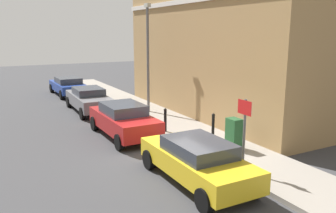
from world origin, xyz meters
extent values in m
plane|color=#38383A|center=(0.00, 0.00, 0.00)|extent=(80.00, 80.00, 0.00)
cube|color=gray|center=(1.94, 6.00, 0.07)|extent=(2.51, 30.00, 0.15)
cube|color=#9E7A4C|center=(6.51, 4.62, 4.75)|extent=(6.62, 13.24, 9.49)
cube|color=silver|center=(3.16, 4.62, 5.88)|extent=(0.12, 13.24, 0.24)
cube|color=gold|center=(-0.55, -2.26, 0.62)|extent=(1.71, 4.32, 0.60)
cube|color=#2D333D|center=(-0.55, -2.35, 1.12)|extent=(1.50, 2.10, 0.42)
cylinder|color=black|center=(-1.35, -0.65, 0.32)|extent=(0.22, 0.64, 0.64)
cylinder|color=black|center=(0.25, -0.65, 0.32)|extent=(0.22, 0.64, 0.64)
cylinder|color=black|center=(-1.36, -3.86, 0.32)|extent=(0.22, 0.64, 0.64)
cylinder|color=black|center=(0.24, -3.87, 0.32)|extent=(0.22, 0.64, 0.64)
cube|color=maroon|center=(-0.76, 3.12, 0.66)|extent=(1.76, 4.27, 0.69)
cube|color=#2D333D|center=(-0.76, 3.16, 1.22)|extent=(1.53, 2.00, 0.45)
cylinder|color=black|center=(-1.58, 4.69, 0.32)|extent=(0.22, 0.64, 0.64)
cylinder|color=black|center=(0.04, 4.71, 0.32)|extent=(0.22, 0.64, 0.64)
cylinder|color=black|center=(-1.56, 1.54, 0.32)|extent=(0.22, 0.64, 0.64)
cylinder|color=black|center=(0.07, 1.55, 0.32)|extent=(0.22, 0.64, 0.64)
cube|color=slate|center=(-0.72, 8.61, 0.65)|extent=(1.77, 4.54, 0.65)
cube|color=#2D333D|center=(-0.72, 8.61, 1.16)|extent=(1.51, 1.96, 0.41)
cylinder|color=black|center=(-1.46, 10.32, 0.32)|extent=(0.23, 0.64, 0.64)
cylinder|color=black|center=(0.11, 10.29, 0.32)|extent=(0.23, 0.64, 0.64)
cylinder|color=black|center=(-1.54, 6.93, 0.32)|extent=(0.23, 0.64, 0.64)
cylinder|color=black|center=(0.03, 6.89, 0.32)|extent=(0.23, 0.64, 0.64)
cube|color=navy|center=(-0.54, 14.60, 0.60)|extent=(1.81, 4.36, 0.56)
cube|color=#2D333D|center=(-0.54, 14.38, 1.07)|extent=(1.56, 2.06, 0.42)
cylinder|color=black|center=(-1.39, 16.20, 0.32)|extent=(0.23, 0.64, 0.64)
cylinder|color=black|center=(0.24, 16.23, 0.32)|extent=(0.23, 0.64, 0.64)
cylinder|color=black|center=(-1.33, 12.97, 0.32)|extent=(0.23, 0.64, 0.64)
cylinder|color=black|center=(0.30, 13.00, 0.32)|extent=(0.23, 0.64, 0.64)
cube|color=#1E4C28|center=(2.10, -0.70, 0.72)|extent=(0.40, 0.55, 1.15)
cube|color=#333333|center=(2.10, -0.70, 0.19)|extent=(0.46, 0.61, 0.08)
cylinder|color=black|center=(2.20, 0.74, 0.62)|extent=(0.12, 0.12, 0.95)
sphere|color=black|center=(2.20, 0.74, 1.12)|extent=(0.14, 0.14, 0.14)
cylinder|color=black|center=(0.94, 2.52, 0.62)|extent=(0.12, 0.12, 0.95)
sphere|color=black|center=(0.94, 2.52, 1.12)|extent=(0.14, 0.14, 0.14)
cylinder|color=#59595B|center=(0.95, -2.58, 1.30)|extent=(0.08, 0.08, 2.30)
cube|color=white|center=(0.93, -2.58, 2.20)|extent=(0.03, 0.56, 0.40)
cube|color=red|center=(0.91, -2.58, 2.20)|extent=(0.01, 0.60, 0.44)
cylinder|color=#59595B|center=(1.99, 6.46, 2.90)|extent=(0.14, 0.14, 5.50)
cube|color=#A5A599|center=(1.99, 6.46, 5.77)|extent=(0.20, 0.44, 0.20)
camera|label=1|loc=(-5.92, -10.39, 4.40)|focal=37.08mm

